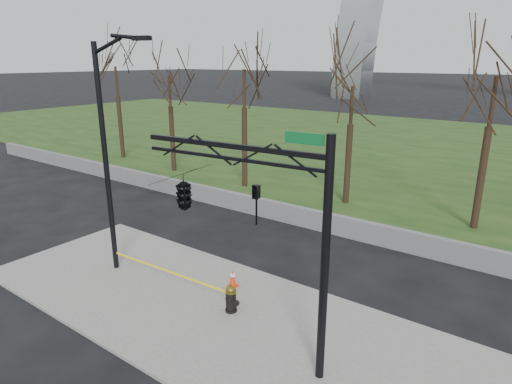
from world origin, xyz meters
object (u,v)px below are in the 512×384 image
Objects in this scene: traffic_cone at (233,278)px; street_light at (109,145)px; traffic_signal_mast at (207,196)px; fire_hydrant at (231,299)px.

street_light reaches higher than traffic_cone.
street_light is 1.37× the size of traffic_signal_mast.
fire_hydrant is 1.47× the size of traffic_cone.
street_light is 5.51m from traffic_signal_mast.
fire_hydrant is 0.11× the size of street_light.
fire_hydrant is at bearing 98.75° from traffic_signal_mast.
traffic_signal_mast is at bearing -63.39° from traffic_cone.
traffic_cone is 6.13m from street_light.
fire_hydrant is at bearing -5.82° from street_light.
fire_hydrant is 3.85m from traffic_signal_mast.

